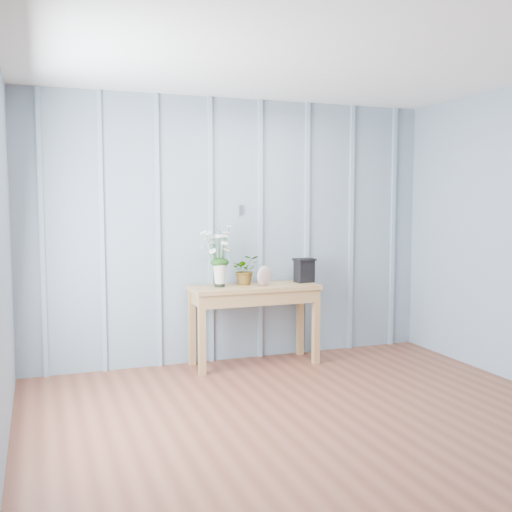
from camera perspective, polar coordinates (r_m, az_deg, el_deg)
name	(u,v)px	position (r m, az deg, el deg)	size (l,w,h in m)	color
ground	(347,446)	(3.98, 8.70, -17.49)	(4.50, 4.50, 0.00)	brown
room_shell	(291,140)	(4.52, 3.35, 11.00)	(4.00, 4.50, 2.50)	#8295A4
sideboard	(254,297)	(5.61, -0.18, -3.97)	(1.20, 0.45, 0.75)	#9D7442
daisy_vase	(220,247)	(5.47, -3.48, 0.85)	(0.41, 0.31, 0.59)	black
spider_plant	(245,270)	(5.63, -1.04, -1.32)	(0.25, 0.22, 0.28)	#143E12
felt_disc_vessel	(265,276)	(5.55, 0.82, -1.90)	(0.19, 0.05, 0.19)	#955763
carved_box	(304,270)	(5.81, 4.61, -1.34)	(0.21, 0.17, 0.23)	black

